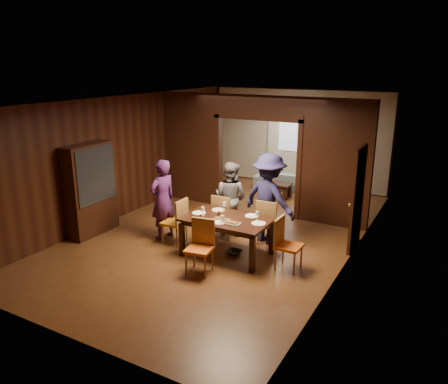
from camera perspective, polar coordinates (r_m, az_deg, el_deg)
The scene contains 32 objects.
floor at distance 9.83m, azimuth 0.28°, elevation -5.16°, with size 9.00×9.00×0.00m, color #512C16.
ceiling at distance 9.16m, azimuth 0.31°, elevation 11.95°, with size 5.50×9.00×0.02m, color silver.
room_walls at distance 11.03m, azimuth 5.04°, elevation 5.36°, with size 5.52×9.01×2.90m.
person_purple at distance 9.28m, azimuth -8.01°, elevation -1.00°, with size 0.63×0.41×1.72m, color #411B50.
person_grey at distance 9.52m, azimuth 0.86°, elevation -0.76°, with size 0.78×0.61×1.61m, color slate.
person_navy at distance 9.05m, azimuth 5.89°, elevation -0.84°, with size 1.22×0.70×1.88m, color #1E1C47.
sofa at distance 13.11m, azimuth 8.06°, elevation 1.51°, with size 1.83×0.72×0.53m, color #88ABB2.
serving_bowl at distance 8.40m, azimuth 1.31°, elevation -3.18°, with size 0.32×0.32×0.08m, color black.
dining_table at distance 8.56m, azimuth 0.39°, elevation -5.82°, with size 1.68×1.04×0.76m, color black.
coffee_table at distance 12.35m, azimuth 6.90°, elevation 0.29°, with size 0.80×0.50×0.40m, color black.
chair_left at distance 9.12m, azimuth -6.54°, elevation -3.78°, with size 0.44×0.44×0.97m, color #C27912, non-canonical shape.
chair_right at distance 8.01m, azimuth 8.49°, elevation -6.81°, with size 0.44×0.44×0.97m, color #C45512, non-canonical shape.
chair_far_l at distance 9.36m, azimuth 0.14°, elevation -3.12°, with size 0.44×0.44×0.97m, color orange, non-canonical shape.
chair_far_r at distance 9.08m, azimuth 5.94°, elevation -3.84°, with size 0.44×0.44×0.97m, color #C15E12, non-canonical shape.
chair_near at distance 7.82m, azimuth -3.26°, elevation -7.26°, with size 0.44×0.44×0.97m, color orange, non-canonical shape.
hutch at distance 9.86m, azimuth -17.06°, elevation 0.30°, with size 0.40×1.20×2.00m, color black.
door_right at distance 9.05m, azimuth 17.04°, elevation -0.80°, with size 0.06×0.90×2.10m, color black.
window_far at distance 13.34m, azimuth 9.61°, elevation 7.99°, with size 1.20×0.03×1.30m, color silver.
curtain_left at distance 13.64m, azimuth 6.48°, elevation 6.39°, with size 0.35×0.06×2.40m, color white.
curtain_right at distance 13.15m, azimuth 12.55°, elevation 5.71°, with size 0.35×0.06×2.40m, color white.
plate_left at distance 8.70m, azimuth -3.29°, elevation -2.74°, with size 0.27×0.27×0.01m, color white.
plate_far_l at distance 8.86m, azimuth -0.74°, elevation -2.35°, with size 0.27×0.27×0.01m, color silver.
plate_far_r at distance 8.54m, azimuth 3.66°, elevation -3.12°, with size 0.27×0.27×0.01m, color white.
plate_right at distance 8.16m, azimuth 4.55°, elevation -4.10°, with size 0.27×0.27×0.01m, color white.
plate_near at distance 8.19m, azimuth -0.65°, elevation -3.97°, with size 0.27×0.27×0.01m, color white.
platter_a at distance 8.32m, azimuth -0.39°, elevation -3.55°, with size 0.30×0.20×0.04m, color gray.
platter_b at distance 8.13m, azimuth 1.10°, elevation -4.03°, with size 0.30×0.20×0.04m, color slate.
wineglass_left at distance 8.53m, azimuth -2.80°, elevation -2.53°, with size 0.08×0.08×0.18m, color white, non-canonical shape.
wineglass_far at distance 8.81m, azimuth 0.05°, elevation -1.88°, with size 0.08×0.08×0.18m, color silver, non-canonical shape.
wineglass_right at distance 8.29m, azimuth 4.36°, elevation -3.14°, with size 0.08×0.08×0.18m, color silver, non-canonical shape.
tumbler at distance 8.16m, azimuth -0.22°, elevation -3.57°, with size 0.07×0.07×0.14m, color silver.
condiment_jar at distance 8.47m, azimuth -0.63°, elevation -2.90°, with size 0.08×0.08×0.11m, color #452510, non-canonical shape.
Camera 1 is at (4.39, -8.00, 3.64)m, focal length 35.00 mm.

